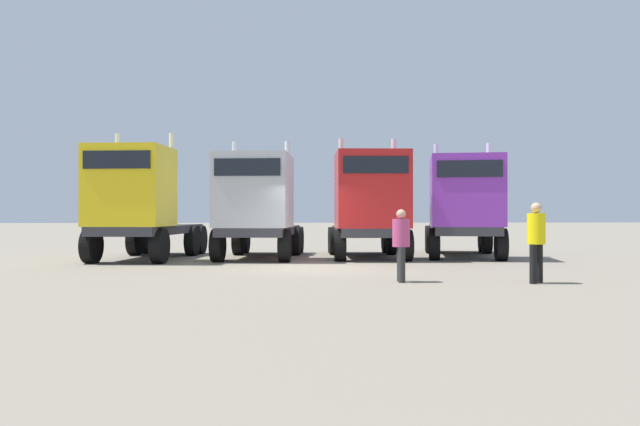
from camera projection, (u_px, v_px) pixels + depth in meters
name	position (u px, v px, depth m)	size (l,w,h in m)	color
ground	(312.00, 268.00, 17.96)	(200.00, 200.00, 0.00)	gray
semi_truck_yellow	(138.00, 203.00, 20.61)	(3.34, 6.48, 4.35)	#333338
semi_truck_silver	(257.00, 204.00, 21.19)	(3.29, 6.14, 4.16)	#333338
semi_truck_red	(370.00, 204.00, 21.44)	(2.77, 5.85, 4.27)	#333338
semi_truck_purple	(464.00, 205.00, 21.95)	(3.78, 6.58, 4.17)	#333338
visitor_in_hivis	(536.00, 236.00, 13.84)	(0.56, 0.56, 1.81)	black
visitor_with_camera	(401.00, 240.00, 14.11)	(0.43, 0.45, 1.66)	#2B2B2B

